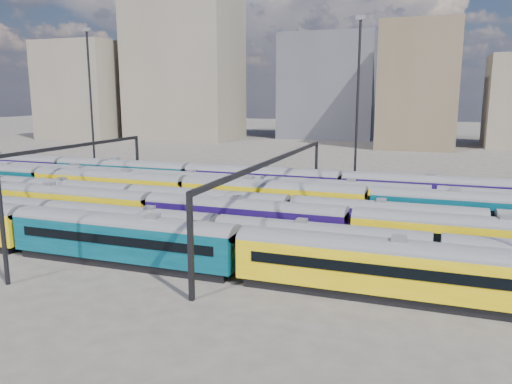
% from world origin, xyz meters
% --- Properties ---
extents(ground, '(500.00, 500.00, 0.00)m').
position_xyz_m(ground, '(0.00, 0.00, 0.00)').
color(ground, '#463F3B').
rests_on(ground, ground).
extents(rake_0, '(129.40, 3.15, 5.32)m').
position_xyz_m(rake_0, '(-9.93, -15.00, 2.79)').
color(rake_0, black).
rests_on(rake_0, ground).
extents(rake_1, '(93.92, 2.75, 4.62)m').
position_xyz_m(rake_1, '(17.03, -10.00, 2.43)').
color(rake_1, black).
rests_on(rake_1, ground).
extents(rake_2, '(105.66, 3.09, 5.21)m').
position_xyz_m(rake_2, '(8.24, -5.00, 2.74)').
color(rake_2, black).
rests_on(rake_2, ground).
extents(rake_3, '(137.41, 2.87, 4.83)m').
position_xyz_m(rake_3, '(-17.86, 0.00, 2.53)').
color(rake_3, black).
rests_on(rake_3, ground).
extents(rake_4, '(113.07, 3.31, 5.59)m').
position_xyz_m(rake_4, '(8.02, 5.00, 2.93)').
color(rake_4, black).
rests_on(rake_4, ground).
extents(rake_5, '(124.09, 3.03, 5.10)m').
position_xyz_m(rake_5, '(5.41, 10.00, 2.68)').
color(rake_5, black).
rests_on(rake_5, ground).
extents(rake_6, '(158.70, 3.31, 5.59)m').
position_xyz_m(rake_6, '(3.23, 15.00, 2.94)').
color(rake_6, black).
rests_on(rake_6, ground).
extents(gantry_1, '(0.35, 40.35, 8.03)m').
position_xyz_m(gantry_1, '(-20.00, 0.00, 6.79)').
color(gantry_1, black).
rests_on(gantry_1, ground).
extents(gantry_2, '(0.35, 40.35, 8.03)m').
position_xyz_m(gantry_2, '(10.00, 0.00, 6.79)').
color(gantry_2, black).
rests_on(gantry_2, ground).
extents(mast_1, '(1.40, 0.50, 25.60)m').
position_xyz_m(mast_1, '(-30.00, 22.00, 13.97)').
color(mast_1, black).
rests_on(mast_1, ground).
extents(mast_3, '(1.40, 0.50, 25.60)m').
position_xyz_m(mast_3, '(15.00, 24.00, 13.97)').
color(mast_3, black).
rests_on(mast_3, ground).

